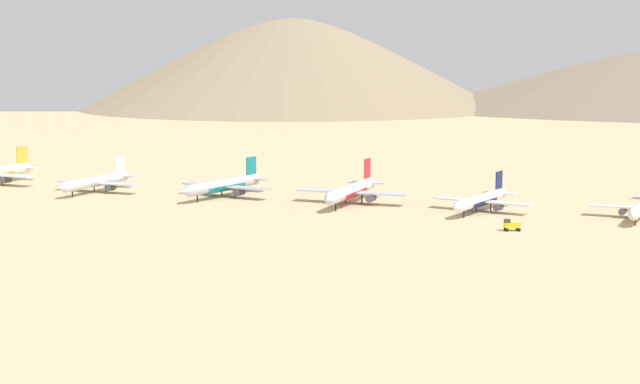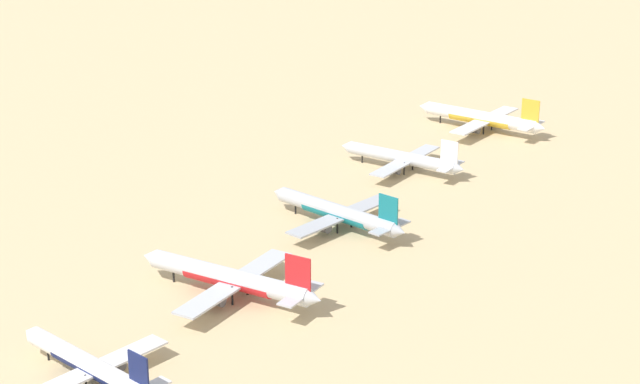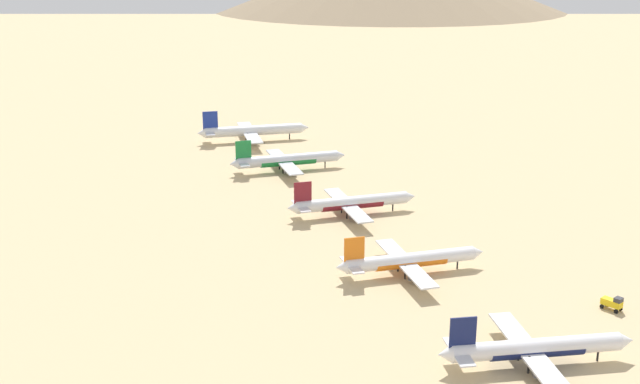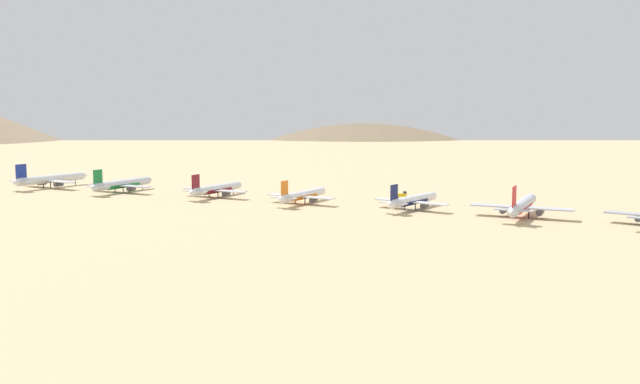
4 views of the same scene
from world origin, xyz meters
name	(u,v)px [view 2 (image 2 of 4)]	position (x,y,z in m)	size (l,w,h in m)	color
parked_jet_0	(482,118)	(9.80, -218.82, 5.11)	(53.22, 43.22, 15.35)	white
parked_jet_1	(403,158)	(12.03, -161.91, 4.60)	(47.25, 38.27, 13.66)	silver
parked_jet_2	(338,212)	(3.03, -106.86, 4.87)	(50.67, 41.41, 14.64)	#B2B7C1
parked_jet_3	(230,278)	(0.70, -52.90, 5.19)	(54.13, 43.95, 15.61)	silver
parked_jet_4	(89,365)	(-0.11, -2.62, 4.42)	(46.01, 37.59, 13.29)	white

